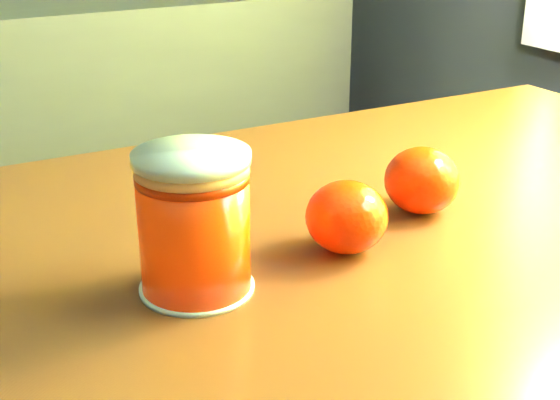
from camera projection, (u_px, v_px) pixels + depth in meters
table at (374, 366)px, 0.68m from camera, size 1.11×0.78×0.82m
juice_glass at (194, 224)px, 0.58m from camera, size 0.09×0.09×0.11m
orange_front at (347, 217)px, 0.65m from camera, size 0.08×0.08×0.06m
orange_back at (422, 180)px, 0.73m from camera, size 0.09×0.09×0.06m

